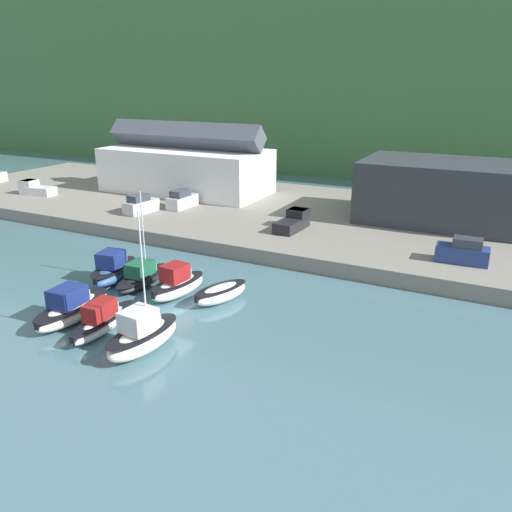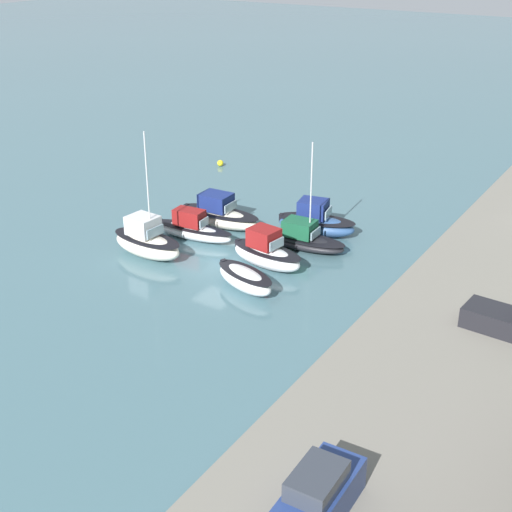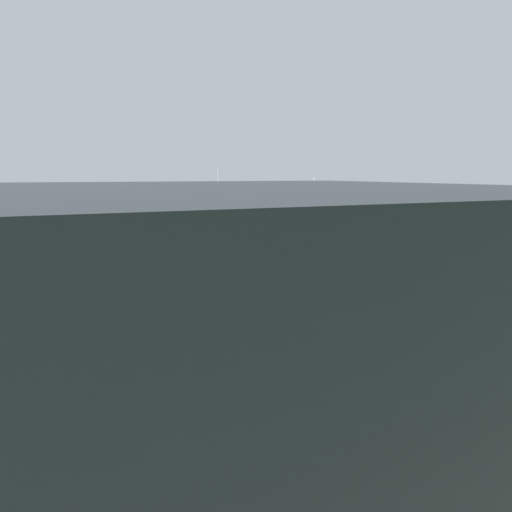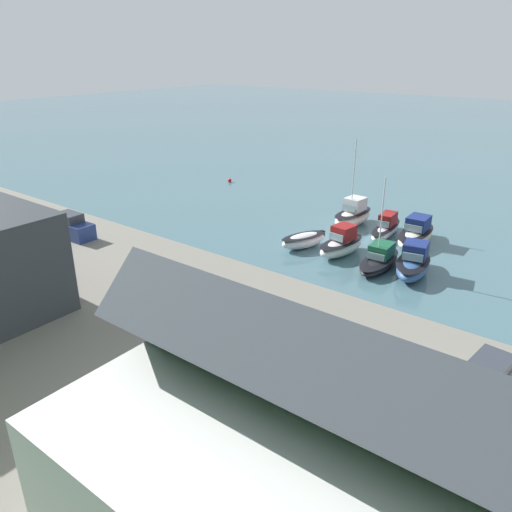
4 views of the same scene
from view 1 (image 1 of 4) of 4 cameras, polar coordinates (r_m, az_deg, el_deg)
name	(u,v)px [view 1 (image 1 of 4)]	position (r m, az deg, el deg)	size (l,w,h in m)	color
ground_plane	(172,316)	(36.29, -9.53, -6.75)	(320.00, 320.00, 0.00)	#476B75
hillside_backdrop	(423,53)	(119.74, 18.51, 21.15)	(240.00, 72.51, 42.67)	#42703D
quay_promenade	(309,218)	(58.47, 6.06, 4.31)	(106.76, 29.41, 1.40)	gray
harbor_clubhouse	(186,167)	(69.29, -8.03, 10.03)	(22.68, 10.37, 9.36)	white
yacht_club_building	(440,192)	(57.24, 20.32, 6.92)	(16.31, 10.92, 6.45)	#2D3338
moored_boat_0	(114,270)	(43.16, -15.95, -1.52)	(3.54, 6.20, 2.64)	#33568E
moored_boat_1	(143,276)	(41.82, -12.83, -2.27)	(2.54, 6.40, 7.75)	black
moored_boat_2	(177,284)	(39.03, -8.98, -3.22)	(2.89, 5.67, 2.66)	white
moored_boat_3	(221,293)	(37.78, -4.05, -4.25)	(3.33, 5.14, 1.32)	white
moored_boat_4	(72,308)	(37.09, -20.29, -5.58)	(2.69, 6.68, 2.54)	white
moored_boat_5	(103,320)	(34.97, -17.07, -7.01)	(2.22, 6.45, 2.21)	silver
moored_boat_6	(143,335)	(31.79, -12.84, -8.81)	(2.82, 5.86, 8.82)	white
parked_car_0	(141,205)	(59.20, -13.04, 5.72)	(2.27, 4.38, 2.16)	#B7B7BC
parked_car_1	(182,200)	(60.69, -8.48, 6.34)	(1.94, 4.26, 2.16)	#B7B7BC
parked_car_3	(463,252)	(45.07, 22.59, 0.42)	(4.24, 1.90, 2.16)	navy
pickup_truck_0	(294,221)	(51.39, 4.33, 4.00)	(2.29, 4.86, 1.90)	black
pickup_truck_1	(35,188)	(73.37, -23.93, 7.07)	(4.91, 2.46, 1.90)	silver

